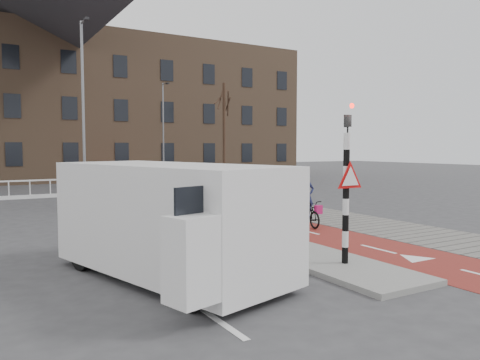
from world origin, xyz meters
TOP-DOWN VIEW (x-y plane):
  - ground at (0.00, 0.00)m, footprint 120.00×120.00m
  - bike_lane at (1.50, 10.00)m, footprint 2.50×60.00m
  - sidewalk at (4.30, 10.00)m, footprint 3.00×60.00m
  - curb_island at (-0.70, 4.00)m, footprint 1.80×16.00m
  - traffic_signal at (-0.60, -2.02)m, footprint 0.80×0.80m
  - bollard at (-0.52, 2.43)m, footprint 0.12×0.12m
  - cyclist_near at (2.11, 2.80)m, footprint 0.82×1.78m
  - cyclist_far at (1.30, 5.87)m, footprint 0.79×1.62m
  - van at (-4.25, -0.73)m, footprint 3.57×5.84m
  - railing at (-5.00, 17.00)m, footprint 28.00×0.10m
  - townhouse_row at (-3.00, 32.00)m, footprint 46.00×10.00m
  - tree_right at (9.36, 22.13)m, footprint 0.24×0.24m
  - streetlight_near at (-3.35, 11.48)m, footprint 0.12×0.12m
  - streetlight_right at (5.43, 24.80)m, footprint 0.12×0.12m

SIDE VIEW (x-z plane):
  - ground at x=0.00m, z-range 0.00..0.00m
  - bike_lane at x=1.50m, z-range 0.00..0.01m
  - sidewalk at x=4.30m, z-range 0.00..0.01m
  - curb_island at x=-0.70m, z-range 0.00..0.12m
  - railing at x=-5.00m, z-range -0.19..0.80m
  - bollard at x=-0.52m, z-range 0.12..0.92m
  - cyclist_near at x=2.11m, z-range -0.29..1.52m
  - cyclist_far at x=1.30m, z-range -0.14..1.58m
  - van at x=-4.25m, z-range 0.06..2.41m
  - traffic_signal at x=-0.60m, z-range 0.15..3.83m
  - tree_right at x=9.36m, z-range 0.00..7.61m
  - streetlight_right at x=5.43m, z-range 0.00..7.64m
  - streetlight_near at x=-3.35m, z-range 0.00..8.11m
  - townhouse_row at x=-3.00m, z-range -0.14..15.76m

